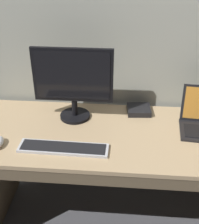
# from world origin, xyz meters

# --- Properties ---
(ground_plane) EXTENTS (14.00, 14.00, 0.00)m
(ground_plane) POSITION_xyz_m (0.00, 0.00, 0.00)
(ground_plane) COLOR #4C4C51
(desk) EXTENTS (1.72, 0.67, 0.78)m
(desk) POSITION_xyz_m (0.00, -0.01, 0.53)
(desk) COLOR tan
(desk) RESTS_ON ground
(external_monitor) EXTENTS (0.48, 0.19, 0.46)m
(external_monitor) POSITION_xyz_m (-0.28, 0.15, 1.02)
(external_monitor) COLOR black
(external_monitor) RESTS_ON desk
(wired_keyboard) EXTENTS (0.49, 0.12, 0.02)m
(wired_keyboard) POSITION_xyz_m (-0.30, -0.18, 0.78)
(wired_keyboard) COLOR #BCBCC1
(wired_keyboard) RESTS_ON desk
(external_drive_box) EXTENTS (0.16, 0.15, 0.04)m
(external_drive_box) POSITION_xyz_m (0.12, 0.25, 0.79)
(external_drive_box) COLOR black
(external_drive_box) RESTS_ON desk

